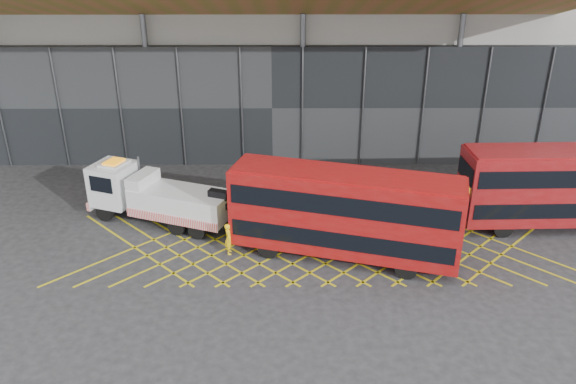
{
  "coord_description": "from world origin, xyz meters",
  "views": [
    {
      "loc": [
        2.85,
        -24.74,
        14.47
      ],
      "look_at": [
        3.0,
        1.5,
        2.4
      ],
      "focal_mm": 35.0,
      "sensor_mm": 36.0,
      "label": 1
    }
  ],
  "objects_px": {
    "bus_towed": "(344,211)",
    "bus_second": "(566,185)",
    "worker": "(229,239)",
    "recovery_truck": "(155,196)"
  },
  "relations": [
    {
      "from": "bus_second",
      "to": "recovery_truck",
      "type": "bearing_deg",
      "value": 176.97
    },
    {
      "from": "bus_towed",
      "to": "worker",
      "type": "xyz_separation_m",
      "value": [
        -5.6,
        0.32,
        -1.66
      ]
    },
    {
      "from": "recovery_truck",
      "to": "bus_towed",
      "type": "xyz_separation_m",
      "value": [
        9.87,
        -3.75,
        0.94
      ]
    },
    {
      "from": "bus_towed",
      "to": "worker",
      "type": "bearing_deg",
      "value": -166.99
    },
    {
      "from": "bus_second",
      "to": "worker",
      "type": "xyz_separation_m",
      "value": [
        -17.61,
        -2.78,
        -1.64
      ]
    },
    {
      "from": "bus_towed",
      "to": "worker",
      "type": "distance_m",
      "value": 5.85
    },
    {
      "from": "worker",
      "to": "bus_second",
      "type": "bearing_deg",
      "value": -86.83
    },
    {
      "from": "bus_towed",
      "to": "bus_second",
      "type": "relative_size",
      "value": 1.02
    },
    {
      "from": "bus_towed",
      "to": "worker",
      "type": "relative_size",
      "value": 6.84
    },
    {
      "from": "bus_towed",
      "to": "bus_second",
      "type": "xyz_separation_m",
      "value": [
        12.01,
        3.1,
        -0.01
      ]
    }
  ]
}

